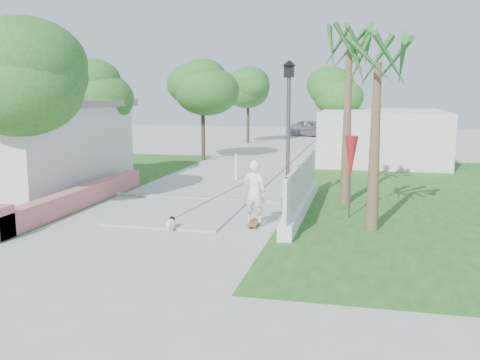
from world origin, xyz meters
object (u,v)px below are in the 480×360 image
(patio_umbrella, at_px, (351,158))
(dog, at_px, (171,223))
(parked_car, at_px, (312,128))
(skateboarder, at_px, (220,199))
(street_lamp, at_px, (288,128))
(bollard, at_px, (236,166))

(patio_umbrella, height_order, dog, patio_umbrella)
(patio_umbrella, xyz_separation_m, dog, (-4.38, -2.53, -1.49))
(dog, bearing_deg, parked_car, 79.96)
(patio_umbrella, xyz_separation_m, parked_car, (-3.74, 27.77, -0.99))
(skateboarder, relative_size, dog, 4.37)
(street_lamp, relative_size, bollard, 4.07)
(street_lamp, xyz_separation_m, patio_umbrella, (1.90, -1.00, -0.74))
(bollard, relative_size, skateboarder, 0.48)
(street_lamp, distance_m, skateboarder, 3.58)
(bollard, bearing_deg, patio_umbrella, -50.09)
(street_lamp, distance_m, parked_car, 26.89)
(street_lamp, xyz_separation_m, bollard, (-2.70, 4.50, -1.84))
(patio_umbrella, bearing_deg, street_lamp, 152.24)
(street_lamp, xyz_separation_m, dog, (-2.48, -3.53, -2.23))
(parked_car, bearing_deg, street_lamp, -156.62)
(dog, relative_size, parked_car, 0.13)
(street_lamp, distance_m, dog, 4.85)
(bollard, bearing_deg, dog, -88.41)
(street_lamp, relative_size, parked_car, 1.08)
(patio_umbrella, relative_size, parked_car, 0.56)
(street_lamp, xyz_separation_m, parked_car, (-1.84, 26.77, -1.73))
(dog, bearing_deg, skateboarder, 22.28)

